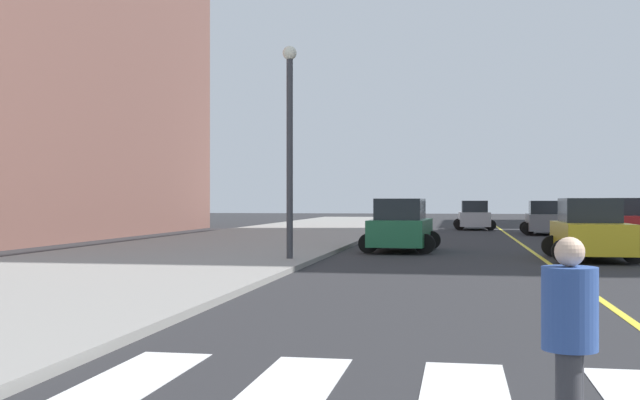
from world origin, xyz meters
TOP-DOWN VIEW (x-y plane):
  - sidewalk_kerb_west at (-12.20, 20.00)m, footprint 10.00×120.00m
  - lane_divider_paint at (0.00, 40.00)m, footprint 0.16×80.00m
  - car_green_nearest at (-4.95, 26.39)m, footprint 2.97×4.63m
  - car_gray_second at (2.09, 42.45)m, footprint 2.79×4.39m
  - car_silver_third at (-1.75, 49.15)m, footprint 2.77×4.37m
  - car_red_fourth at (4.94, 35.01)m, footprint 3.03×4.72m
  - car_yellow_fifth at (1.52, 23.28)m, footprint 2.86×4.57m
  - car_blue_sixth at (5.36, 56.78)m, footprint 2.56×3.99m
  - pedestrian_crossing at (-1.93, 2.64)m, footprint 0.42×0.42m
  - street_lamp at (-7.95, 20.15)m, footprint 0.44×0.44m

SIDE VIEW (x-z plane):
  - lane_divider_paint at x=0.00m, z-range 0.00..0.01m
  - sidewalk_kerb_west at x=-12.20m, z-range 0.00..0.15m
  - car_blue_sixth at x=5.36m, z-range -0.06..1.70m
  - car_silver_third at x=-1.75m, z-range -0.06..1.87m
  - car_gray_second at x=2.09m, z-range -0.06..1.87m
  - pedestrian_crossing at x=-1.93m, z-range 0.09..1.78m
  - car_green_nearest at x=-4.95m, z-range -0.07..1.96m
  - car_yellow_fifth at x=1.52m, z-range -0.07..1.97m
  - car_red_fourth at x=4.94m, z-range -0.07..2.00m
  - street_lamp at x=-7.95m, z-range 0.80..7.43m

